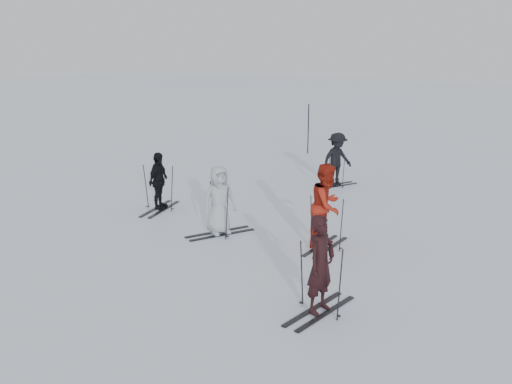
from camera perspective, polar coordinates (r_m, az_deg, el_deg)
ground at (r=13.90m, az=-2.20°, el=-4.89°), size 120.00×120.00×0.00m
skier_near_dark at (r=10.12m, az=6.49°, el=-7.33°), size 0.51×0.70×1.77m
skier_red at (r=13.26m, az=7.08°, el=-1.47°), size 0.77×0.97×1.98m
skier_grey at (r=14.14m, az=-3.69°, el=-0.91°), size 0.87×1.00×1.71m
skier_uphill_left at (r=16.44m, az=-9.72°, el=1.01°), size 0.62×1.03×1.64m
skier_uphill_far at (r=19.12m, az=8.10°, el=3.20°), size 1.09×1.31×1.76m
skis_near_dark at (r=10.20m, az=6.45°, el=-8.51°), size 1.93×1.21×1.32m
skis_red at (r=13.36m, az=7.04°, el=-2.94°), size 1.75×0.95×1.26m
skis_grey at (r=14.19m, az=-3.68°, el=-1.65°), size 2.07×1.71×1.33m
skis_uphill_left at (r=16.48m, az=-9.70°, el=0.52°), size 2.02×1.39×1.35m
skis_uphill_far at (r=19.18m, az=8.07°, el=2.35°), size 1.82×1.48×1.18m
piste_marker at (r=24.65m, az=5.25°, el=6.32°), size 0.06×0.06×2.13m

